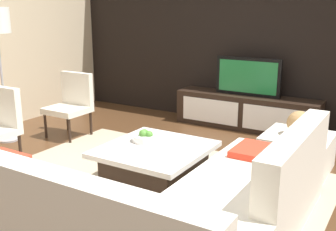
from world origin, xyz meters
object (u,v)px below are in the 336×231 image
at_px(media_console, 246,112).
at_px(ottoman, 297,152).
at_px(accent_chair_far, 72,101).
at_px(sectional_couch, 154,211).
at_px(television, 248,77).
at_px(fruit_bowl, 146,137).
at_px(coffee_table, 155,164).
at_px(decorative_ball, 299,123).

relative_size(media_console, ottoman, 3.00).
bearing_deg(accent_chair_far, sectional_couch, -36.89).
relative_size(television, sectional_couch, 0.39).
height_order(ottoman, fruit_bowl, fruit_bowl).
bearing_deg(media_console, fruit_bowl, -97.24).
height_order(television, sectional_couch, television).
relative_size(coffee_table, decorative_ball, 3.95).
bearing_deg(ottoman, decorative_ball, 0.00).
bearing_deg(accent_chair_far, ottoman, 4.42).
bearing_deg(television, media_console, -90.00).
height_order(coffee_table, fruit_bowl, fruit_bowl).
height_order(media_console, coffee_table, media_console).
relative_size(television, ottoman, 1.37).
relative_size(ottoman, accent_chair_far, 0.80).
distance_m(media_console, accent_chair_far, 2.51).
height_order(media_console, fruit_bowl, fruit_bowl).
distance_m(television, fruit_bowl, 2.24).
bearing_deg(media_console, television, 90.00).
xyz_separation_m(sectional_couch, ottoman, (0.52, 2.06, -0.09)).
distance_m(television, decorative_ball, 1.61).
height_order(media_console, accent_chair_far, accent_chair_far).
bearing_deg(coffee_table, fruit_bowl, 151.46).
bearing_deg(ottoman, coffee_table, -136.38).
xyz_separation_m(sectional_couch, fruit_bowl, (-0.80, 1.07, 0.14)).
distance_m(media_console, decorative_ball, 1.62).
bearing_deg(decorative_ball, fruit_bowl, -143.12).
relative_size(media_console, fruit_bowl, 7.51).
xyz_separation_m(sectional_couch, coffee_table, (-0.62, 0.97, -0.09)).
xyz_separation_m(media_console, fruit_bowl, (-0.28, -2.20, 0.18)).
distance_m(coffee_table, accent_chair_far, 2.02).
distance_m(television, accent_chair_far, 2.51).
height_order(coffee_table, decorative_ball, decorative_ball).
relative_size(media_console, coffee_table, 2.01).
height_order(television, decorative_ball, television).
xyz_separation_m(sectional_couch, decorative_ball, (0.52, 2.06, 0.24)).
bearing_deg(accent_chair_far, coffee_table, -24.04).
xyz_separation_m(fruit_bowl, decorative_ball, (1.32, 0.99, 0.11)).
bearing_deg(television, sectional_couch, -80.92).
height_order(sectional_couch, fruit_bowl, sectional_couch).
bearing_deg(television, decorative_ball, -49.12).
height_order(television, fruit_bowl, television).
distance_m(ottoman, accent_chair_far, 3.03).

